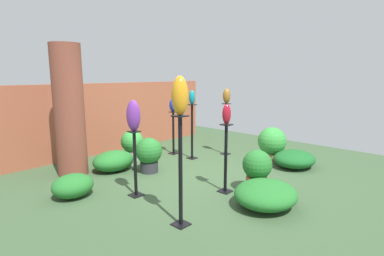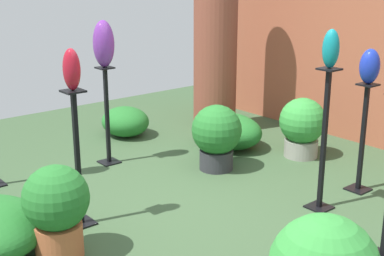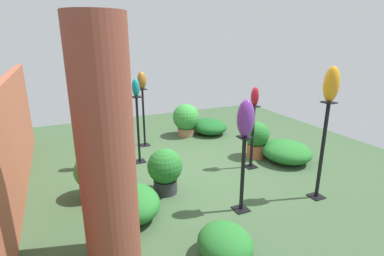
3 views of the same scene
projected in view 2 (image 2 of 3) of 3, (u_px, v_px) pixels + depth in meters
ground_plane at (198, 209)px, 4.70m from camera, size 8.00×8.00×0.00m
brick_wall_back at (381, 75)px, 6.16m from camera, size 5.60×0.12×1.71m
brick_pillar at (215, 34)px, 6.70m from camera, size 0.55×0.55×2.48m
pedestal_cobalt at (362, 143)px, 4.98m from camera, size 0.20×0.20×1.04m
pedestal_teal at (324, 146)px, 4.57m from camera, size 0.20×0.20×1.25m
pedestal_violet at (107, 120)px, 5.70m from camera, size 0.20×0.20×1.06m
pedestal_ruby at (78, 165)px, 4.29m from camera, size 0.20×0.20×1.14m
art_vase_cobalt at (370, 66)px, 4.78m from camera, size 0.18×0.18×0.32m
art_vase_teal at (331, 49)px, 4.33m from camera, size 0.14×0.13×0.32m
art_vase_violet at (104, 44)px, 5.46m from camera, size 0.21×0.23×0.48m
art_vase_ruby at (72, 69)px, 4.07m from camera, size 0.14×0.13×0.32m
potted_plant_front_right at (57, 207)px, 3.83m from camera, size 0.48×0.48×0.71m
potted_plant_mid_left at (302, 125)px, 5.93m from camera, size 0.51×0.51×0.67m
potted_plant_front_left at (217, 134)px, 5.55m from camera, size 0.52×0.52×0.69m
foliage_bed_west at (229, 131)px, 6.28m from camera, size 0.85×0.68×0.40m
foliage_bed_rear at (125, 121)px, 6.73m from camera, size 0.65×0.57×0.37m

